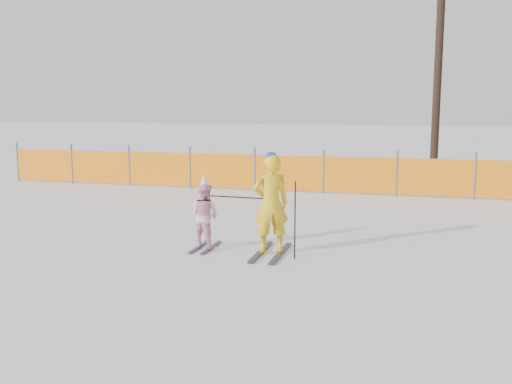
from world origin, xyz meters
TOP-DOWN VIEW (x-y plane):
  - ground at (0.00, 0.00)m, footprint 120.00×120.00m
  - adult at (0.33, 0.23)m, footprint 0.71×1.37m
  - child at (-0.87, 0.30)m, footprint 0.65×0.93m
  - ski_poles at (0.33, 0.13)m, footprint 1.54×0.29m
  - safety_fence at (-2.20, 7.00)m, footprint 15.31×0.06m
  - tree_trunks at (5.09, 11.18)m, footprint 4.29×0.76m

SIDE VIEW (x-z plane):
  - ground at x=0.00m, z-range 0.00..0.00m
  - safety_fence at x=-2.20m, z-range -0.07..1.18m
  - child at x=-0.87m, z-range -0.06..1.25m
  - ski_poles at x=0.33m, z-range 0.13..1.41m
  - adult at x=0.33m, z-range 0.00..1.72m
  - tree_trunks at x=5.09m, z-range -0.36..6.18m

